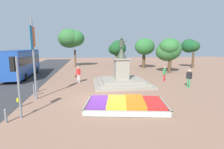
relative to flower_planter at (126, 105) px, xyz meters
name	(u,v)px	position (x,y,z in m)	size (l,w,h in m)	color
ground_plane	(104,99)	(-1.21, 2.03, -0.22)	(95.85, 95.85, 0.00)	#8C6651
flower_planter	(126,105)	(0.00, 0.00, 0.00)	(5.67, 4.07, 0.52)	#38281C
statue_monument	(121,77)	(1.12, 7.11, 0.56)	(5.82, 5.82, 4.86)	gray
traffic_light_near_crossing	(16,76)	(-6.28, -0.72, 2.16)	(0.42, 0.30, 3.44)	slate
banner_pole	(34,56)	(-6.31, 2.87, 3.07)	(0.14, 1.19, 5.90)	slate
city_bus	(21,62)	(-10.76, 13.12, 1.76)	(2.81, 9.98, 3.45)	#1E4799
pedestrian_with_handbag	(78,73)	(-3.42, 8.67, 0.78)	(0.66, 0.47, 1.76)	beige
pedestrian_near_planter	(164,73)	(6.28, 7.89, 0.75)	(0.42, 0.45, 1.68)	red
pedestrian_crossing_plaza	(189,77)	(7.32, 4.71, 0.81)	(0.40, 0.49, 1.77)	#338C4C
kerb_bollard_south	(6,115)	(-6.73, -1.30, 0.19)	(0.13, 0.13, 0.77)	slate
kerb_bollard_mid_a	(21,99)	(-6.85, 1.21, 0.28)	(0.15, 0.15, 0.95)	slate
kerb_bollard_mid_b	(34,90)	(-6.71, 3.73, 0.30)	(0.14, 0.14, 0.99)	slate
kerb_bollard_north	(37,86)	(-6.81, 5.08, 0.26)	(0.16, 0.16, 0.92)	#4C5156
park_tree_far_left	(190,46)	(16.40, 19.19, 3.72)	(3.14, 2.90, 5.23)	#4C3823
park_tree_behind_statue	(145,47)	(7.76, 19.40, 3.63)	(3.47, 3.82, 5.33)	#4C3823
park_tree_far_right	(117,49)	(4.17, 27.20, 3.19)	(3.85, 3.44, 5.23)	#4C3823
park_tree_street_side	(169,50)	(9.67, 14.03, 3.23)	(3.75, 3.77, 5.17)	#4C3823
park_tree_mid_canopy	(71,38)	(-5.32, 23.74, 5.21)	(4.98, 4.50, 7.17)	brown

